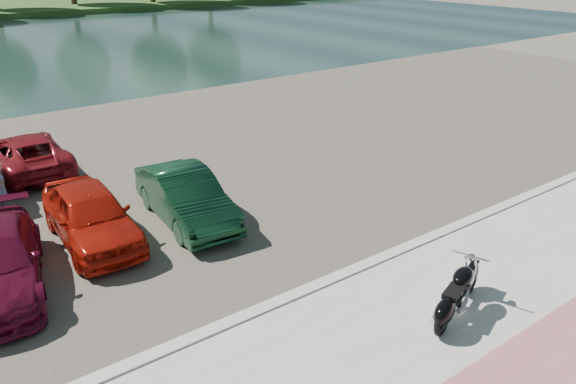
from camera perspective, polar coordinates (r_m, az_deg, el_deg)
name	(u,v)px	position (r m, az deg, el deg)	size (l,w,h in m)	color
ground	(403,328)	(11.27, 11.57, -13.36)	(200.00, 200.00, 0.00)	#595447
promenade	(445,353)	(10.76, 15.64, -15.51)	(60.00, 6.00, 0.10)	#A19F98
kerb	(334,279)	(12.37, 4.70, -8.85)	(60.00, 0.30, 0.14)	#A19F98
parking_lot	(158,165)	(19.35, -13.09, 2.71)	(60.00, 18.00, 0.04)	#423C35
motorcycle	(454,297)	(11.33, 16.54, -10.22)	(2.25, 1.05, 1.05)	black
car_4	(91,215)	(14.42, -19.41, -2.24)	(1.65, 4.11, 1.40)	#AE180B
car_5	(186,197)	(14.90, -10.35, -0.47)	(1.44, 4.13, 1.36)	#0D321C
car_10	(28,153)	(19.86, -24.92, 3.60)	(2.07, 4.48, 1.25)	maroon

